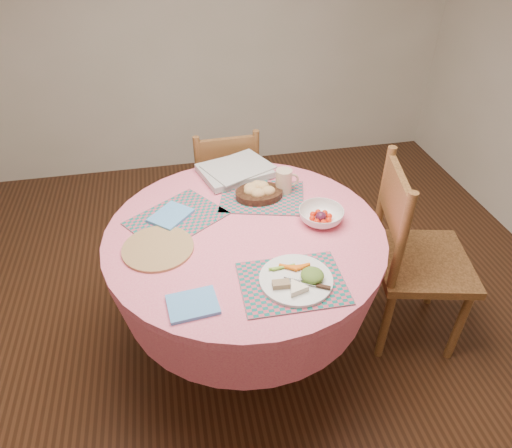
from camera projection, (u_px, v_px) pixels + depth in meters
The scene contains 15 objects.
ground at pixel (247, 340), 2.46m from camera, with size 4.00×4.00×0.00m, color #331C0F.
dining_table at pixel (246, 264), 2.13m from camera, with size 1.24×1.24×0.75m.
chair_right at pixel (413, 254), 2.23m from camera, with size 0.54×0.55×1.01m.
chair_back at pixel (225, 187), 2.84m from camera, with size 0.42×0.40×0.88m.
placemat_front at pixel (292, 283), 1.75m from camera, with size 0.40×0.30×0.01m, color #12665F.
placemat_left at pixel (177, 218), 2.08m from camera, with size 0.40×0.30×0.01m, color #12665F.
placemat_back at pixel (262, 197), 2.22m from camera, with size 0.40×0.30×0.01m, color #12665F.
wicker_trivet at pixel (158, 248), 1.91m from camera, with size 0.30×0.30×0.01m, color brown.
napkin_near at pixel (193, 304), 1.65m from camera, with size 0.18×0.14×0.01m, color #579BDF.
napkin_far at pixel (171, 216), 2.08m from camera, with size 0.18×0.14×0.01m, color #579BDF.
dinner_plate at pixel (298, 279), 1.74m from camera, with size 0.28×0.28×0.05m.
bread_bowl at pixel (259, 191), 2.20m from camera, with size 0.23×0.23×0.08m.
latte_mug at pixel (284, 181), 2.22m from camera, with size 0.12×0.08×0.12m.
fruit_bowl at pixel (321, 216), 2.05m from camera, with size 0.24×0.24×0.06m.
newspaper_stack at pixel (235, 170), 2.38m from camera, with size 0.42×0.36×0.04m.
Camera 1 is at (-0.27, -1.56, 1.99)m, focal length 32.00 mm.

